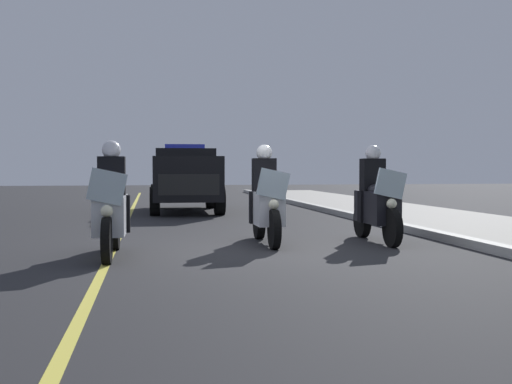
{
  "coord_description": "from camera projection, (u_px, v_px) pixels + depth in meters",
  "views": [
    {
      "loc": [
        9.46,
        -1.76,
        1.29
      ],
      "look_at": [
        -0.72,
        0.0,
        0.9
      ],
      "focal_mm": 42.56,
      "sensor_mm": 36.0,
      "label": 1
    }
  ],
  "objects": [
    {
      "name": "police_motorcycle_lead_left",
      "position": [
        111.0,
        209.0,
        8.94
      ],
      "size": [
        2.14,
        0.56,
        1.72
      ],
      "color": "black",
      "rests_on": "ground"
    },
    {
      "name": "ground_plane",
      "position": [
        264.0,
        250.0,
        9.66
      ],
      "size": [
        80.0,
        80.0,
        0.0
      ],
      "primitive_type": "plane",
      "color": "#28282B"
    },
    {
      "name": "lane_stripe_center",
      "position": [
        111.0,
        253.0,
        9.26
      ],
      "size": [
        48.0,
        0.12,
        0.01
      ],
      "primitive_type": "cube",
      "color": "#E0D14C",
      "rests_on": "ground"
    },
    {
      "name": "police_suv",
      "position": [
        185.0,
        177.0,
        18.44
      ],
      "size": [
        4.93,
        2.13,
        2.05
      ],
      "color": "black",
      "rests_on": "ground"
    },
    {
      "name": "police_motorcycle_trailing",
      "position": [
        376.0,
        203.0,
        10.71
      ],
      "size": [
        2.14,
        0.56,
        1.72
      ],
      "color": "black",
      "rests_on": "ground"
    },
    {
      "name": "curb_strip",
      "position": [
        463.0,
        241.0,
        10.24
      ],
      "size": [
        48.0,
        0.24,
        0.15
      ],
      "primitive_type": "cube",
      "color": "#B7B5AD",
      "rests_on": "ground"
    },
    {
      "name": "police_motorcycle_lead_right",
      "position": [
        266.0,
        203.0,
        10.48
      ],
      "size": [
        2.14,
        0.56,
        1.72
      ],
      "color": "black",
      "rests_on": "ground"
    }
  ]
}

